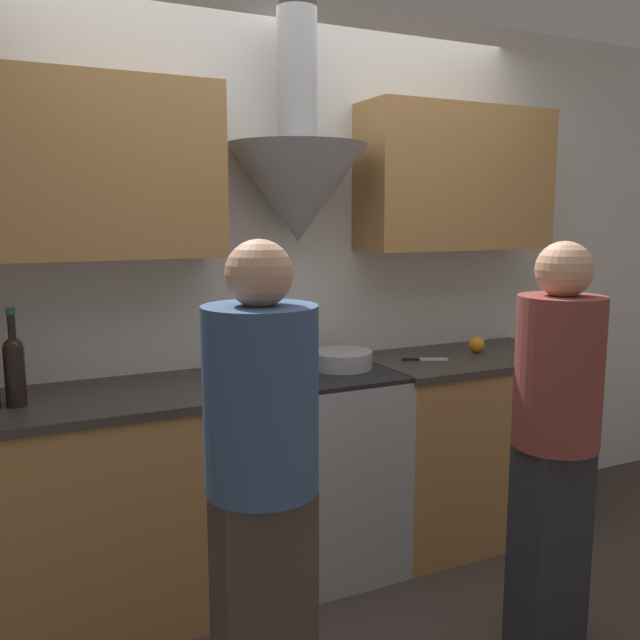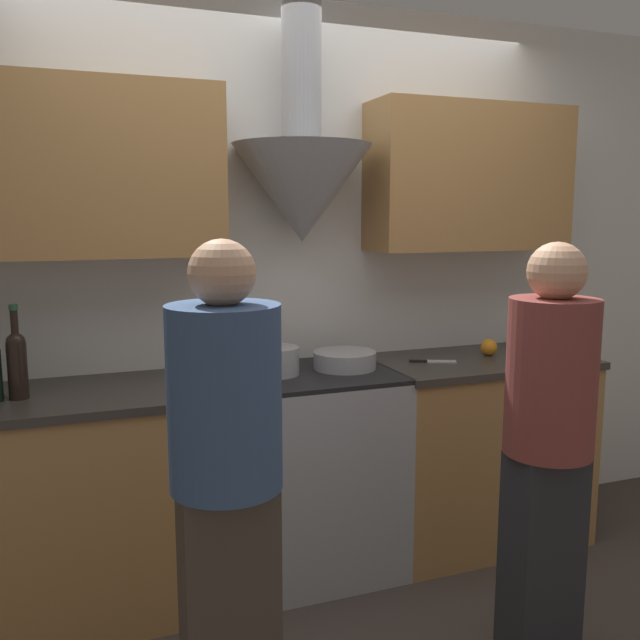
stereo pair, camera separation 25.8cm
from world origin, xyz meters
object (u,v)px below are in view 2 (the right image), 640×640
(person_foreground_left, at_px, (227,493))
(person_foreground_right, at_px, (548,440))
(orange_fruit, at_px, (489,347))
(mixing_bowl, at_px, (345,360))
(stock_pot, at_px, (276,361))
(stove_range, at_px, (312,470))
(wine_bottle_4, at_px, (17,361))

(person_foreground_left, bearing_deg, person_foreground_right, 4.19)
(orange_fruit, bearing_deg, mixing_bowl, -179.15)
(orange_fruit, xyz_separation_m, person_foreground_right, (-0.42, -0.97, -0.12))
(stock_pot, xyz_separation_m, person_foreground_right, (0.69, -0.95, -0.14))
(stove_range, relative_size, stock_pot, 4.57)
(stove_range, bearing_deg, wine_bottle_4, -178.94)
(wine_bottle_4, xyz_separation_m, person_foreground_left, (0.58, -1.00, -0.21))
(stock_pot, relative_size, mixing_bowl, 0.71)
(stock_pot, xyz_separation_m, person_foreground_left, (-0.46, -1.03, -0.13))
(stock_pot, bearing_deg, person_foreground_left, -113.78)
(stock_pot, bearing_deg, wine_bottle_4, -178.25)
(stove_range, height_order, wine_bottle_4, wine_bottle_4)
(stove_range, height_order, person_foreground_left, person_foreground_left)
(person_foreground_right, bearing_deg, stove_range, 119.30)
(stove_range, relative_size, person_foreground_left, 0.59)
(stove_range, relative_size, wine_bottle_4, 2.56)
(mixing_bowl, relative_size, orange_fruit, 3.46)
(orange_fruit, relative_size, person_foreground_left, 0.05)
(stock_pot, distance_m, person_foreground_left, 1.14)
(wine_bottle_4, relative_size, person_foreground_left, 0.23)
(mixing_bowl, relative_size, person_foreground_right, 0.19)
(wine_bottle_4, height_order, stock_pot, wine_bottle_4)
(mixing_bowl, bearing_deg, wine_bottle_4, -178.33)
(person_foreground_left, bearing_deg, stock_pot, 66.22)
(orange_fruit, bearing_deg, person_foreground_left, -146.11)
(stove_range, height_order, mixing_bowl, mixing_bowl)
(stock_pot, height_order, mixing_bowl, stock_pot)
(stock_pot, bearing_deg, orange_fruit, 1.02)
(stock_pot, xyz_separation_m, orange_fruit, (1.11, 0.02, -0.02))
(person_foreground_right, bearing_deg, mixing_bowl, 110.76)
(stove_range, distance_m, wine_bottle_4, 1.34)
(mixing_bowl, bearing_deg, stove_range, -173.96)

